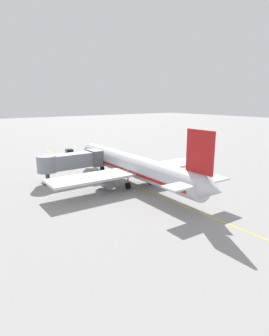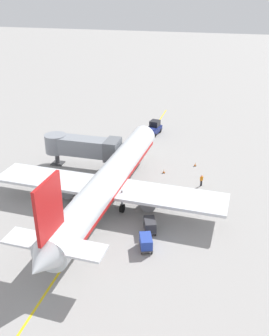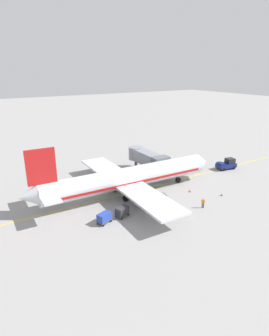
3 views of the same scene
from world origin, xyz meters
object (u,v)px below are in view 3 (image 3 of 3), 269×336
at_px(baggage_tug_lead, 159,198).
at_px(baggage_cart_second_in_train, 104,217).
at_px(ground_crew_wing_walker, 203,203).
at_px(safety_cone_nose_right, 190,190).
at_px(pushback_tractor, 227,164).
at_px(baggage_cart_front, 122,211).
at_px(safety_cone_nose_left, 222,194).
at_px(parked_airliner, 128,178).
at_px(jet_bridge, 147,158).

relative_size(baggage_tug_lead, baggage_cart_second_in_train, 0.94).
distance_m(ground_crew_wing_walker, safety_cone_nose_right, 6.47).
xyz_separation_m(pushback_tractor, baggage_cart_second_in_train, (6.92, -34.36, -0.15)).
relative_size(baggage_cart_front, ground_crew_wing_walker, 1.75).
relative_size(pushback_tractor, baggage_cart_front, 1.59).
bearing_deg(baggage_tug_lead, ground_crew_wing_walker, 40.01).
bearing_deg(safety_cone_nose_right, baggage_tug_lead, -87.76).
bearing_deg(pushback_tractor, baggage_cart_second_in_train, -78.62).
height_order(baggage_cart_second_in_train, safety_cone_nose_left, baggage_cart_second_in_train).
height_order(pushback_tractor, safety_cone_nose_right, pushback_tractor).
height_order(parked_airliner, baggage_cart_front, parked_airliner).
bearing_deg(baggage_tug_lead, parked_airliner, -151.05).
bearing_deg(parked_airliner, safety_cone_nose_left, 56.12).
bearing_deg(parked_airliner, baggage_cart_second_in_train, -50.07).
distance_m(jet_bridge, baggage_tug_lead, 14.51).
bearing_deg(pushback_tractor, safety_cone_nose_right, -71.76).
height_order(safety_cone_nose_left, safety_cone_nose_right, same).
bearing_deg(jet_bridge, safety_cone_nose_right, 5.35).
bearing_deg(jet_bridge, baggage_cart_second_in_train, -50.50).
bearing_deg(safety_cone_nose_left, baggage_cart_front, -98.72).
bearing_deg(ground_crew_wing_walker, pushback_tractor, 121.01).
relative_size(jet_bridge, safety_cone_nose_right, 20.24).
bearing_deg(parked_airliner, ground_crew_wing_walker, 34.93).
distance_m(baggage_cart_second_in_train, ground_crew_wing_walker, 16.41).
height_order(parked_airliner, safety_cone_nose_right, parked_airliner).
relative_size(baggage_tug_lead, ground_crew_wing_walker, 1.64).
xyz_separation_m(parked_airliner, ground_crew_wing_walker, (11.03, 7.70, -2.23)).
relative_size(baggage_cart_second_in_train, safety_cone_nose_right, 5.01).
distance_m(jet_bridge, pushback_tractor, 18.72).
relative_size(jet_bridge, pushback_tractor, 2.54).
bearing_deg(baggage_tug_lead, safety_cone_nose_left, 70.10).
xyz_separation_m(jet_bridge, pushback_tractor, (7.34, 17.06, -2.35)).
bearing_deg(ground_crew_wing_walker, safety_cone_nose_left, 104.15).
bearing_deg(ground_crew_wing_walker, parked_airliner, -145.07).
relative_size(parked_airliner, baggage_cart_second_in_train, 12.61).
relative_size(parked_airliner, jet_bridge, 3.12).
height_order(parked_airliner, jet_bridge, parked_airliner).
relative_size(parked_airliner, pushback_tractor, 7.94).
relative_size(pushback_tractor, baggage_tug_lead, 1.70).
height_order(ground_crew_wing_walker, safety_cone_nose_right, ground_crew_wing_walker).
xyz_separation_m(baggage_tug_lead, baggage_cart_second_in_train, (1.40, -11.17, 0.24)).
xyz_separation_m(jet_bridge, baggage_cart_front, (13.94, -14.09, -2.50)).
bearing_deg(baggage_tug_lead, baggage_cart_second_in_train, -82.87).
height_order(ground_crew_wing_walker, safety_cone_nose_left, ground_crew_wing_walker).
height_order(jet_bridge, safety_cone_nose_left, jet_bridge).
distance_m(baggage_tug_lead, ground_crew_wing_walker, 7.31).
bearing_deg(pushback_tractor, baggage_cart_front, -78.03).
xyz_separation_m(baggage_cart_front, safety_cone_nose_right, (-1.37, 15.26, -0.66)).
relative_size(parked_airliner, safety_cone_nose_right, 63.20).
height_order(jet_bridge, ground_crew_wing_walker, jet_bridge).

